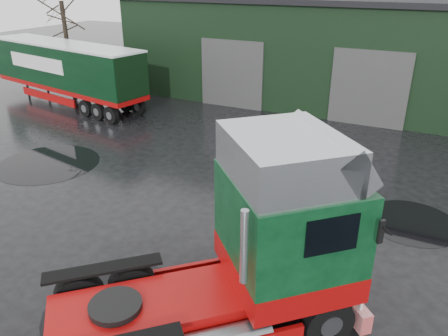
% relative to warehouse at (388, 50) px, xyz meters
% --- Properties ---
extents(ground, '(100.00, 100.00, 0.00)m').
position_rel_warehouse_xyz_m(ground, '(-2.00, -20.00, -3.16)').
color(ground, black).
extents(warehouse, '(32.40, 12.40, 6.30)m').
position_rel_warehouse_xyz_m(warehouse, '(0.00, 0.00, 0.00)').
color(warehouse, black).
rests_on(warehouse, ground).
extents(hero_tractor, '(7.66, 7.50, 4.68)m').
position_rel_warehouse_xyz_m(hero_tractor, '(-0.76, -23.00, -0.82)').
color(hero_tractor, '#0A3519').
rests_on(hero_tractor, ground).
extents(trailer_left, '(12.42, 4.71, 3.78)m').
position_rel_warehouse_xyz_m(trailer_left, '(-17.37, -10.00, -1.27)').
color(trailer_left, silver).
rests_on(trailer_left, ground).
extents(tree_left, '(4.40, 4.40, 8.50)m').
position_rel_warehouse_xyz_m(tree_left, '(-19.00, -8.00, 1.09)').
color(tree_left, black).
rests_on(tree_left, ground).
extents(tree_back_a, '(4.40, 4.40, 9.50)m').
position_rel_warehouse_xyz_m(tree_back_a, '(-8.00, 10.00, 1.59)').
color(tree_back_a, black).
rests_on(tree_back_a, ground).
extents(puddle_0, '(3.73, 3.73, 0.01)m').
position_rel_warehouse_xyz_m(puddle_0, '(-2.84, -23.35, -3.15)').
color(puddle_0, black).
rests_on(puddle_0, ground).
extents(puddle_1, '(3.08, 3.08, 0.01)m').
position_rel_warehouse_xyz_m(puddle_1, '(3.26, -15.71, -3.15)').
color(puddle_1, black).
rests_on(puddle_1, ground).
extents(puddle_2, '(4.36, 4.36, 0.01)m').
position_rel_warehouse_xyz_m(puddle_2, '(-11.38, -17.54, -3.15)').
color(puddle_2, black).
rests_on(puddle_2, ground).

